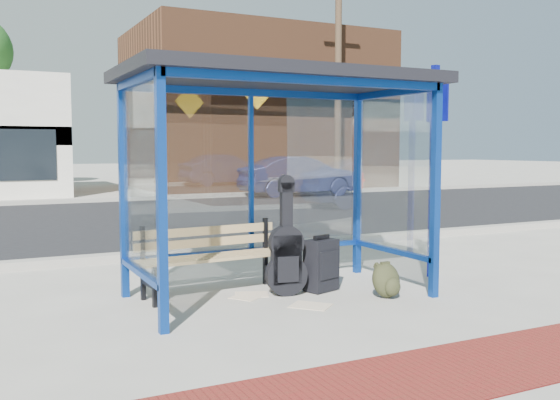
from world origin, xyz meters
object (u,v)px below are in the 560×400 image
bench (212,254)px  fire_hydrant (361,180)px  suitcase (321,265)px  parked_car (300,176)px  guitar_bag (286,254)px  backpack (387,281)px

bench → fire_hydrant: bench is taller
suitcase → parked_car: 14.08m
bench → fire_hydrant: 17.37m
guitar_bag → parked_car: size_ratio=0.31×
suitcase → fire_hydrant: (9.82, 13.88, 0.09)m
backpack → bench: bearing=147.2°
suitcase → backpack: bearing=-69.7°
bench → suitcase: bench is taller
bench → backpack: bench is taller
suitcase → fire_hydrant: 17.00m
suitcase → fire_hydrant: size_ratio=0.90×
guitar_bag → fire_hydrant: bearing=63.6°
bench → backpack: bearing=-36.3°
suitcase → backpack: size_ratio=1.65×
bench → guitar_bag: guitar_bag is taller
parked_car → fire_hydrant: size_ratio=5.69×
backpack → guitar_bag: bearing=146.7°
fire_hydrant → suitcase: bearing=-125.3°
suitcase → parked_car: size_ratio=0.16×
bench → backpack: (1.63, -1.01, -0.26)m
guitar_bag → backpack: size_ratio=3.21×
bench → parked_car: bearing=53.5°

